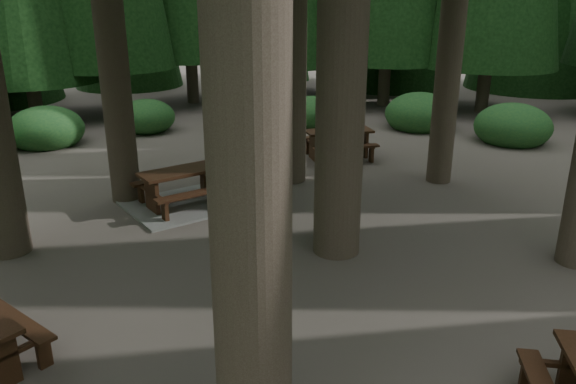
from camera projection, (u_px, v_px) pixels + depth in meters
ground at (307, 265)px, 9.72m from camera, size 80.00×80.00×0.00m
picnic_table_c at (186, 193)px, 12.40m from camera, size 2.54×2.13×0.84m
picnic_table_d at (339, 139)px, 15.96m from camera, size 2.28×2.06×0.82m
shrub_ring at (314, 222)px, 10.55m from camera, size 23.86×24.64×1.49m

